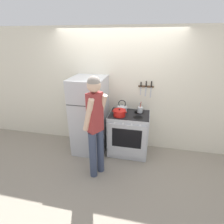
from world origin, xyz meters
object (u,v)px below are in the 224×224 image
utensil_jar (140,110)px  person (95,123)px  dutch_oven_pot (119,113)px  refrigerator (90,116)px  tea_kettle (122,108)px  stove_range (128,134)px

utensil_jar → person: size_ratio=0.13×
dutch_oven_pot → refrigerator: bearing=174.1°
utensil_jar → person: person is taller
tea_kettle → utensil_jar: tea_kettle is taller
stove_range → person: bearing=-121.9°
stove_range → tea_kettle: size_ratio=3.49×
person → utensil_jar: bearing=-5.4°
dutch_oven_pot → person: 0.73m
refrigerator → tea_kettle: bearing=15.1°
refrigerator → dutch_oven_pot: (0.64, -0.07, 0.15)m
stove_range → tea_kettle: tea_kettle is taller
utensil_jar → stove_range: bearing=-142.5°
tea_kettle → stove_range: bearing=-41.3°
utensil_jar → refrigerator: bearing=-169.8°
stove_range → person: person is taller
person → refrigerator: bearing=56.8°
stove_range → dutch_oven_pot: bearing=-152.6°
refrigerator → person: bearing=-64.2°
refrigerator → person: size_ratio=0.89×
dutch_oven_pot → person: bearing=-113.5°
person → dutch_oven_pot: bearing=7.5°
tea_kettle → utensil_jar: size_ratio=1.11×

